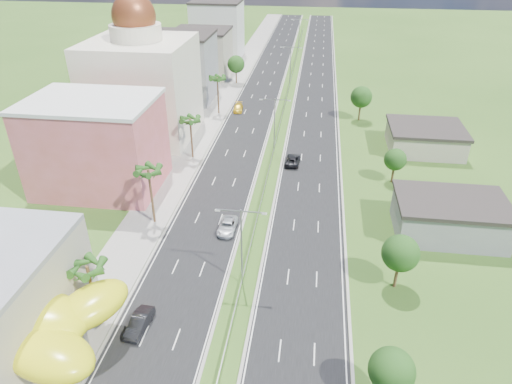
% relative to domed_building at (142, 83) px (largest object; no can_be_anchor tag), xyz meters
% --- Properties ---
extents(ground, '(500.00, 500.00, 0.00)m').
position_rel_domed_building_xyz_m(ground, '(28.00, -55.00, -11.35)').
color(ground, '#2D5119').
rests_on(ground, ground).
extents(road_left, '(11.00, 260.00, 0.04)m').
position_rel_domed_building_xyz_m(road_left, '(20.50, 35.00, -11.33)').
color(road_left, black).
rests_on(road_left, ground).
extents(road_right, '(11.00, 260.00, 0.04)m').
position_rel_domed_building_xyz_m(road_right, '(35.50, 35.00, -11.33)').
color(road_right, black).
rests_on(road_right, ground).
extents(sidewalk_left, '(7.00, 260.00, 0.12)m').
position_rel_domed_building_xyz_m(sidewalk_left, '(11.00, 35.00, -11.29)').
color(sidewalk_left, gray).
rests_on(sidewalk_left, ground).
extents(median_guardrail, '(0.10, 216.06, 0.76)m').
position_rel_domed_building_xyz_m(median_guardrail, '(28.00, 16.99, -10.74)').
color(median_guardrail, gray).
rests_on(median_guardrail, ground).
extents(streetlight_median_b, '(6.04, 0.25, 11.00)m').
position_rel_domed_building_xyz_m(streetlight_median_b, '(28.00, -45.00, -4.61)').
color(streetlight_median_b, gray).
rests_on(streetlight_median_b, ground).
extents(streetlight_median_c, '(6.04, 0.25, 11.00)m').
position_rel_domed_building_xyz_m(streetlight_median_c, '(28.00, -5.00, -4.61)').
color(streetlight_median_c, gray).
rests_on(streetlight_median_c, ground).
extents(streetlight_median_d, '(6.04, 0.25, 11.00)m').
position_rel_domed_building_xyz_m(streetlight_median_d, '(28.00, 40.00, -4.61)').
color(streetlight_median_d, gray).
rests_on(streetlight_median_d, ground).
extents(streetlight_median_e, '(6.04, 0.25, 11.00)m').
position_rel_domed_building_xyz_m(streetlight_median_e, '(28.00, 85.00, -4.61)').
color(streetlight_median_e, gray).
rests_on(streetlight_median_e, ground).
extents(lime_canopy, '(18.00, 15.00, 7.40)m').
position_rel_domed_building_xyz_m(lime_canopy, '(8.00, -59.00, -6.36)').
color(lime_canopy, yellow).
rests_on(lime_canopy, ground).
extents(pink_shophouse, '(20.00, 15.00, 15.00)m').
position_rel_domed_building_xyz_m(pink_shophouse, '(0.00, -23.00, -3.85)').
color(pink_shophouse, '#C65951').
rests_on(pink_shophouse, ground).
extents(domed_building, '(20.00, 20.00, 28.70)m').
position_rel_domed_building_xyz_m(domed_building, '(0.00, 0.00, 0.00)').
color(domed_building, beige).
rests_on(domed_building, ground).
extents(midrise_grey, '(16.00, 15.00, 16.00)m').
position_rel_domed_building_xyz_m(midrise_grey, '(1.00, 25.00, -3.35)').
color(midrise_grey, gray).
rests_on(midrise_grey, ground).
extents(midrise_beige, '(16.00, 15.00, 13.00)m').
position_rel_domed_building_xyz_m(midrise_beige, '(1.00, 47.00, -4.85)').
color(midrise_beige, '#A7A089').
rests_on(midrise_beige, ground).
extents(midrise_white, '(16.00, 15.00, 18.00)m').
position_rel_domed_building_xyz_m(midrise_white, '(1.00, 70.00, -2.35)').
color(midrise_white, silver).
rests_on(midrise_white, ground).
extents(shed_near, '(15.00, 10.00, 5.00)m').
position_rel_domed_building_xyz_m(shed_near, '(56.00, -30.00, -8.85)').
color(shed_near, gray).
rests_on(shed_near, ground).
extents(shed_far, '(14.00, 12.00, 4.40)m').
position_rel_domed_building_xyz_m(shed_far, '(58.00, -0.00, -9.15)').
color(shed_far, '#A7A089').
rests_on(shed_far, ground).
extents(palm_tree_b, '(3.60, 3.60, 8.10)m').
position_rel_domed_building_xyz_m(palm_tree_b, '(12.50, -53.00, -4.29)').
color(palm_tree_b, '#47301C').
rests_on(palm_tree_b, ground).
extents(palm_tree_c, '(3.60, 3.60, 9.60)m').
position_rel_domed_building_xyz_m(palm_tree_c, '(12.50, -33.00, -2.85)').
color(palm_tree_c, '#47301C').
rests_on(palm_tree_c, ground).
extents(palm_tree_d, '(3.60, 3.60, 8.60)m').
position_rel_domed_building_xyz_m(palm_tree_d, '(12.50, -10.00, -3.81)').
color(palm_tree_d, '#47301C').
rests_on(palm_tree_d, ground).
extents(palm_tree_e, '(3.60, 3.60, 9.40)m').
position_rel_domed_building_xyz_m(palm_tree_e, '(12.50, 15.00, -3.05)').
color(palm_tree_e, '#47301C').
rests_on(palm_tree_e, ground).
extents(leafy_tree_lfar, '(4.90, 4.90, 8.05)m').
position_rel_domed_building_xyz_m(leafy_tree_lfar, '(12.50, 40.00, -5.78)').
color(leafy_tree_lfar, '#47301C').
rests_on(leafy_tree_lfar, ground).
extents(leafy_tree_ra, '(4.20, 4.20, 6.90)m').
position_rel_domed_building_xyz_m(leafy_tree_ra, '(44.00, -60.00, -6.58)').
color(leafy_tree_ra, '#47301C').
rests_on(leafy_tree_ra, ground).
extents(leafy_tree_rb, '(4.55, 4.55, 7.47)m').
position_rel_domed_building_xyz_m(leafy_tree_rb, '(47.00, -43.00, -6.18)').
color(leafy_tree_rb, '#47301C').
rests_on(leafy_tree_rb, ground).
extents(leafy_tree_rc, '(3.85, 3.85, 6.33)m').
position_rel_domed_building_xyz_m(leafy_tree_rc, '(50.00, -15.00, -6.98)').
color(leafy_tree_rc, '#47301C').
rests_on(leafy_tree_rc, ground).
extents(leafy_tree_rd, '(4.90, 4.90, 8.05)m').
position_rel_domed_building_xyz_m(leafy_tree_rd, '(46.00, 15.00, -5.78)').
color(leafy_tree_rd, '#47301C').
rests_on(leafy_tree_rd, ground).
extents(car_dark_left, '(2.15, 5.11, 1.64)m').
position_rel_domed_building_xyz_m(car_dark_left, '(17.84, -53.96, -10.49)').
color(car_dark_left, black).
rests_on(car_dark_left, road_left).
extents(car_silver_mid_left, '(2.49, 5.39, 1.50)m').
position_rel_domed_building_xyz_m(car_silver_mid_left, '(23.97, -33.77, -10.57)').
color(car_silver_mid_left, '#B1B5BA').
rests_on(car_silver_mid_left, road_left).
extents(car_yellow_far_left, '(2.72, 5.56, 1.56)m').
position_rel_domed_building_xyz_m(car_yellow_far_left, '(16.88, 17.34, -10.54)').
color(car_yellow_far_left, gold).
rests_on(car_yellow_far_left, road_left).
extents(car_dark_far_right, '(2.93, 5.74, 1.55)m').
position_rel_domed_building_xyz_m(car_dark_far_right, '(32.11, -10.16, -10.54)').
color(car_dark_far_right, black).
rests_on(car_dark_far_right, road_right).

